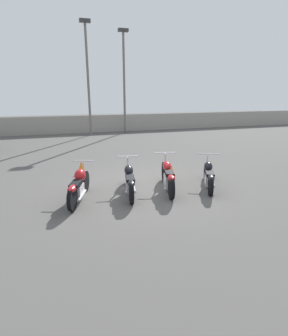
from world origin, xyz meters
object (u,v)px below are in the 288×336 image
(traffic_cone_far, at_px, (171,170))
(motorcycle_slot_2, at_px, (168,176))
(light_pole_right, at_px, (88,70))
(motorcycle_slot_3, at_px, (209,175))
(motorcycle_slot_0, at_px, (79,186))
(motorcycle_slot_1, at_px, (129,180))
(traffic_cone_near, at_px, (82,167))
(light_pole_left, at_px, (124,73))

(traffic_cone_far, bearing_deg, motorcycle_slot_2, -116.93)
(light_pole_right, distance_m, traffic_cone_far, 11.35)
(light_pole_right, distance_m, motorcycle_slot_3, 12.79)
(motorcycle_slot_0, distance_m, traffic_cone_far, 3.64)
(motorcycle_slot_3, bearing_deg, motorcycle_slot_1, -160.04)
(motorcycle_slot_3, xyz_separation_m, traffic_cone_near, (-3.72, 2.81, -0.18))
(light_pole_right, relative_size, motorcycle_slot_1, 3.41)
(light_pole_right, height_order, motorcycle_slot_1, light_pole_right)
(light_pole_right, relative_size, motorcycle_slot_0, 3.84)
(motorcycle_slot_3, bearing_deg, traffic_cone_near, 167.88)
(light_pole_right, relative_size, motorcycle_slot_3, 3.90)
(light_pole_left, bearing_deg, motorcycle_slot_0, -108.91)
(motorcycle_slot_0, xyz_separation_m, traffic_cone_far, (3.35, 1.39, -0.24))
(motorcycle_slot_2, distance_m, traffic_cone_near, 3.58)
(light_pole_right, relative_size, traffic_cone_far, 19.22)
(motorcycle_slot_0, bearing_deg, motorcycle_slot_2, 19.62)
(light_pole_left, distance_m, motorcycle_slot_3, 13.05)
(motorcycle_slot_3, relative_size, traffic_cone_far, 4.93)
(motorcycle_slot_3, bearing_deg, light_pole_right, 126.14)
(motorcycle_slot_0, bearing_deg, motorcycle_slot_3, 17.10)
(motorcycle_slot_2, height_order, motorcycle_slot_3, motorcycle_slot_2)
(motorcycle_slot_0, height_order, motorcycle_slot_3, motorcycle_slot_0)
(motorcycle_slot_3, distance_m, traffic_cone_near, 4.66)
(motorcycle_slot_0, relative_size, motorcycle_slot_3, 1.01)
(motorcycle_slot_1, relative_size, traffic_cone_near, 4.92)
(light_pole_left, relative_size, traffic_cone_near, 16.16)
(motorcycle_slot_1, height_order, motorcycle_slot_2, motorcycle_slot_2)
(motorcycle_slot_2, height_order, traffic_cone_far, motorcycle_slot_2)
(light_pole_left, height_order, traffic_cone_near, light_pole_left)
(traffic_cone_near, xyz_separation_m, traffic_cone_far, (3.08, -1.29, -0.03))
(traffic_cone_far, bearing_deg, light_pole_right, 99.45)
(motorcycle_slot_2, distance_m, motorcycle_slot_3, 1.33)
(light_pole_right, xyz_separation_m, motorcycle_slot_2, (1.04, -11.77, -3.94))
(motorcycle_slot_0, distance_m, traffic_cone_near, 2.71)
(motorcycle_slot_0, bearing_deg, traffic_cone_near, 103.16)
(light_pole_right, bearing_deg, motorcycle_slot_3, -78.77)
(light_pole_left, distance_m, motorcycle_slot_2, 12.98)
(traffic_cone_far, bearing_deg, motorcycle_slot_3, -67.29)
(light_pole_left, distance_m, traffic_cone_far, 11.71)
(motorcycle_slot_3, relative_size, traffic_cone_near, 4.31)
(motorcycle_slot_1, height_order, traffic_cone_far, motorcycle_slot_1)
(light_pole_left, distance_m, motorcycle_slot_0, 13.59)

